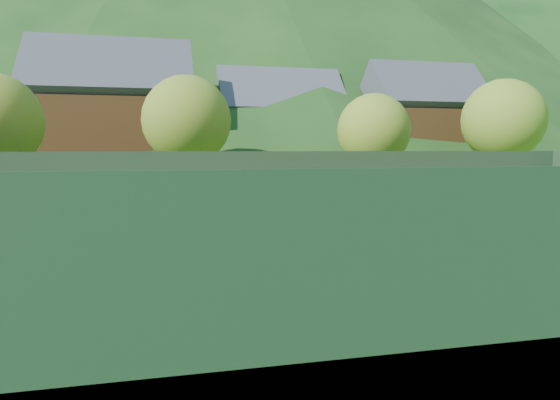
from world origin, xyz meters
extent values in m
plane|color=#33571B|center=(0.00, 0.00, 0.00)|extent=(400.00, 400.00, 0.00)
cube|color=#C14E1F|center=(0.00, 0.00, 0.01)|extent=(40.00, 24.00, 0.02)
cone|color=black|center=(90.00, 150.00, 47.50)|extent=(260.00, 260.00, 95.00)
imported|color=#1A58AC|center=(-1.68, -3.54, 0.89)|extent=(0.70, 0.52, 1.75)
imported|color=orange|center=(0.80, 3.40, 0.77)|extent=(0.84, 0.72, 1.49)
imported|color=#F45915|center=(4.28, 1.38, 0.82)|extent=(0.98, 0.50, 1.60)
imported|color=orange|center=(6.99, 3.00, 0.83)|extent=(0.94, 0.79, 1.63)
imported|color=orange|center=(7.61, 2.03, 0.77)|extent=(1.03, 0.68, 1.49)
sphere|color=#ACD423|center=(0.63, -1.67, 0.05)|extent=(0.07, 0.07, 0.07)
sphere|color=#ACD423|center=(5.84, -3.10, 0.05)|extent=(0.07, 0.07, 0.07)
sphere|color=#ACD423|center=(-5.84, -1.37, 0.05)|extent=(0.07, 0.07, 0.07)
sphere|color=#ACD423|center=(1.01, -2.55, 0.05)|extent=(0.07, 0.07, 0.07)
sphere|color=#ACD423|center=(-1.02, -1.71, 0.05)|extent=(0.07, 0.07, 0.07)
sphere|color=#ACD423|center=(4.90, -3.26, 0.05)|extent=(0.07, 0.07, 0.07)
sphere|color=#ACD423|center=(0.79, -7.25, 0.05)|extent=(0.07, 0.07, 0.07)
sphere|color=#ACD423|center=(-3.56, -0.98, 0.05)|extent=(0.07, 0.07, 0.07)
sphere|color=#ACD423|center=(-4.55, -3.68, 0.05)|extent=(0.07, 0.07, 0.07)
sphere|color=#ACD423|center=(-4.37, -4.92, 0.05)|extent=(0.07, 0.07, 0.07)
sphere|color=#ACD423|center=(0.76, -1.47, 0.05)|extent=(0.07, 0.07, 0.07)
sphere|color=#ACD423|center=(0.60, -8.26, 0.05)|extent=(0.07, 0.07, 0.07)
sphere|color=#ACD423|center=(2.22, -5.33, 0.05)|extent=(0.07, 0.07, 0.07)
sphere|color=#ACD423|center=(-0.21, -0.89, 0.05)|extent=(0.07, 0.07, 0.07)
sphere|color=#ACD423|center=(2.62, -7.75, 0.05)|extent=(0.07, 0.07, 0.07)
cube|color=white|center=(0.00, -5.49, 0.02)|extent=(23.77, 0.06, 0.00)
cube|color=white|center=(0.00, 5.49, 0.02)|extent=(23.77, 0.06, 0.00)
cube|color=white|center=(0.00, -4.12, 0.02)|extent=(23.77, 0.06, 0.00)
cube|color=white|center=(0.00, 4.12, 0.02)|extent=(23.77, 0.06, 0.00)
cube|color=white|center=(-6.40, 0.00, 0.02)|extent=(0.06, 8.23, 0.00)
cube|color=white|center=(6.40, 0.00, 0.02)|extent=(0.06, 8.23, 0.00)
cube|color=white|center=(0.00, 0.00, 0.02)|extent=(12.80, 0.06, 0.00)
cube|color=silver|center=(0.00, 0.00, 0.02)|extent=(0.06, 10.97, 0.00)
cube|color=black|center=(0.00, 0.00, 0.47)|extent=(0.03, 11.97, 0.90)
cube|color=white|center=(0.00, 0.00, 0.94)|extent=(0.05, 11.97, 0.06)
cylinder|color=black|center=(0.00, -5.99, 0.57)|extent=(0.10, 0.10, 1.10)
cylinder|color=black|center=(0.00, 5.99, 0.57)|extent=(0.10, 0.10, 1.10)
cube|color=black|center=(0.00, 12.00, 1.52)|extent=(40.00, 0.05, 3.00)
cube|color=#1A5C24|center=(0.00, 12.00, 0.52)|extent=(40.40, 0.05, 1.00)
cylinder|color=black|center=(-8.13, -4.55, 0.30)|extent=(0.02, 0.02, 0.55)
cylinder|color=black|center=(-7.58, -4.55, 0.30)|extent=(0.02, 0.02, 0.55)
cylinder|color=black|center=(-8.13, -4.00, 0.30)|extent=(0.02, 0.02, 0.55)
cylinder|color=black|center=(-7.58, -4.00, 0.30)|extent=(0.02, 0.02, 0.55)
cube|color=black|center=(-7.86, -4.28, 0.57)|extent=(0.55, 0.55, 0.02)
cube|color=black|center=(-7.86, -4.55, 0.80)|extent=(0.55, 0.02, 0.45)
cube|color=black|center=(-7.86, -4.00, 0.80)|extent=(0.55, 0.02, 0.45)
cube|color=black|center=(-8.13, -4.28, 0.80)|extent=(0.02, 0.55, 0.45)
cube|color=black|center=(-7.58, -4.28, 0.80)|extent=(0.02, 0.55, 0.45)
sphere|color=#CCE526|center=(-8.06, -4.48, 0.99)|extent=(0.07, 0.07, 0.07)
sphere|color=#CCE526|center=(-8.06, -4.35, 0.99)|extent=(0.07, 0.07, 0.07)
sphere|color=#CCE526|center=(-8.06, -4.21, 0.99)|extent=(0.07, 0.07, 0.07)
sphere|color=#CCE526|center=(-8.06, -4.07, 0.99)|extent=(0.07, 0.07, 0.07)
sphere|color=#CCE526|center=(-7.93, -4.48, 0.99)|extent=(0.07, 0.07, 0.07)
sphere|color=#CCE526|center=(-7.93, -4.35, 0.99)|extent=(0.07, 0.07, 0.07)
sphere|color=#CCE526|center=(-7.93, -4.21, 0.99)|extent=(0.07, 0.07, 0.07)
sphere|color=#CCE526|center=(-7.93, -4.07, 0.99)|extent=(0.07, 0.07, 0.07)
sphere|color=#CCE526|center=(-7.79, -4.48, 0.99)|extent=(0.07, 0.07, 0.07)
sphere|color=#CCE526|center=(-7.79, -4.35, 0.99)|extent=(0.07, 0.07, 0.07)
sphere|color=#CCE526|center=(-7.79, -4.21, 0.99)|extent=(0.07, 0.07, 0.07)
sphere|color=#CCE526|center=(-7.79, -4.07, 0.99)|extent=(0.07, 0.07, 0.07)
sphere|color=#CCE526|center=(-7.65, -4.48, 0.99)|extent=(0.07, 0.07, 0.07)
sphere|color=#CCE526|center=(-7.65, -4.35, 0.99)|extent=(0.07, 0.07, 0.07)
sphere|color=#CCE526|center=(-7.65, -4.21, 0.99)|extent=(0.07, 0.07, 0.07)
sphere|color=#CCE526|center=(-7.65, -4.07, 0.99)|extent=(0.07, 0.07, 0.07)
cube|color=beige|center=(-10.00, 30.00, 1.44)|extent=(12.00, 9.00, 2.88)
cube|color=#361F0E|center=(-10.00, 30.00, 5.12)|extent=(12.24, 9.18, 4.48)
cube|color=#3D3D44|center=(-10.00, 30.00, 7.96)|extent=(13.80, 9.93, 9.93)
cube|color=beige|center=(6.00, 34.00, 1.26)|extent=(11.00, 8.00, 2.52)
cube|color=#371E0F|center=(6.00, 34.00, 4.48)|extent=(11.22, 8.16, 3.92)
cube|color=#43434B|center=(6.00, 34.00, 7.04)|extent=(12.65, 8.82, 8.82)
cube|color=beige|center=(20.00, 30.00, 1.35)|extent=(10.00, 8.00, 2.70)
cube|color=#36200E|center=(20.00, 30.00, 4.80)|extent=(10.20, 8.16, 4.20)
cube|color=#3E3E45|center=(20.00, 30.00, 7.50)|extent=(11.50, 8.82, 8.82)
cylinder|color=#412A1A|center=(-4.00, 20.00, 1.44)|extent=(0.36, 0.36, 2.88)
sphere|color=#4B721E|center=(-4.00, 20.00, 5.20)|extent=(6.40, 6.40, 6.40)
cylinder|color=#3F2919|center=(10.00, 19.00, 1.26)|extent=(0.36, 0.36, 2.52)
sphere|color=#50771F|center=(10.00, 19.00, 4.55)|extent=(5.60, 5.60, 5.60)
cylinder|color=#3F2619|center=(22.00, 20.00, 1.53)|extent=(0.36, 0.36, 3.06)
sphere|color=#4B7A20|center=(22.00, 20.00, 5.53)|extent=(6.80, 6.80, 6.80)
camera|label=1|loc=(-5.68, -16.77, 3.23)|focal=32.00mm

